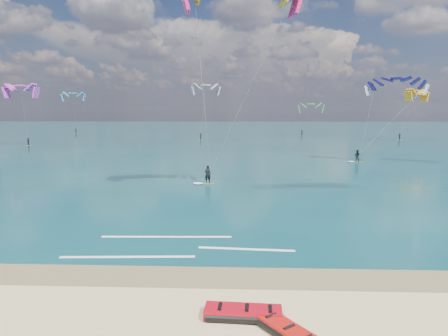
{
  "coord_description": "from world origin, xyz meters",
  "views": [
    {
      "loc": [
        3.61,
        -13.2,
        7.14
      ],
      "look_at": [
        2.78,
        8.0,
        3.96
      ],
      "focal_mm": 32.0,
      "sensor_mm": 36.0,
      "label": 1
    }
  ],
  "objects_px": {
    "kitesurfer_main": "(223,83)",
    "packed_kite_left": "(243,318)",
    "packed_kite_mid": "(286,335)",
    "kitesurfer_far": "(379,112)"
  },
  "relations": [
    {
      "from": "packed_kite_left",
      "to": "kitesurfer_main",
      "type": "bearing_deg",
      "value": 97.52
    },
    {
      "from": "packed_kite_mid",
      "to": "kitesurfer_main",
      "type": "relative_size",
      "value": 0.14
    },
    {
      "from": "packed_kite_left",
      "to": "kitesurfer_main",
      "type": "xyz_separation_m",
      "value": [
        -1.54,
        20.79,
        9.18
      ]
    },
    {
      "from": "kitesurfer_main",
      "to": "packed_kite_left",
      "type": "bearing_deg",
      "value": -96.56
    },
    {
      "from": "packed_kite_mid",
      "to": "kitesurfer_far",
      "type": "xyz_separation_m",
      "value": [
        16.37,
        40.6,
        6.68
      ]
    },
    {
      "from": "packed_kite_mid",
      "to": "kitesurfer_main",
      "type": "height_order",
      "value": "kitesurfer_main"
    },
    {
      "from": "kitesurfer_far",
      "to": "kitesurfer_main",
      "type": "bearing_deg",
      "value": -113.85
    },
    {
      "from": "packed_kite_left",
      "to": "packed_kite_mid",
      "type": "distance_m",
      "value": 1.69
    },
    {
      "from": "kitesurfer_main",
      "to": "kitesurfer_far",
      "type": "distance_m",
      "value": 27.05
    },
    {
      "from": "packed_kite_left",
      "to": "kitesurfer_far",
      "type": "height_order",
      "value": "kitesurfer_far"
    }
  ]
}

